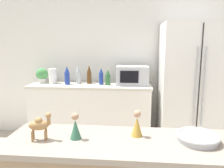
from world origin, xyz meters
name	(u,v)px	position (x,y,z in m)	size (l,w,h in m)	color
wall_back	(125,61)	(0.00, 2.73, 1.27)	(8.00, 0.06, 2.55)	white
back_counter	(91,113)	(-0.52, 2.40, 0.47)	(1.84, 0.63, 0.94)	silver
refrigerator	(191,88)	(0.96, 2.31, 0.91)	(0.88, 0.77, 1.83)	silver
potted_plant	(42,75)	(-1.30, 2.43, 1.06)	(0.18, 0.18, 0.23)	silver
paper_towel_roll	(53,76)	(-1.12, 2.39, 1.05)	(0.12, 0.12, 0.23)	white
microwave	(132,75)	(0.12, 2.42, 1.08)	(0.48, 0.37, 0.28)	#B2B5BA
back_bottle_0	(78,74)	(-0.71, 2.40, 1.08)	(0.08, 0.08, 0.31)	#B2B7BC
back_bottle_1	(67,75)	(-0.87, 2.32, 1.07)	(0.08, 0.08, 0.29)	navy
back_bottle_2	(89,75)	(-0.55, 2.43, 1.07)	(0.07, 0.07, 0.29)	brown
back_bottle_3	(108,77)	(-0.25, 2.34, 1.05)	(0.08, 0.08, 0.24)	#2D6033
back_bottle_4	(101,76)	(-0.35, 2.37, 1.06)	(0.07, 0.07, 0.26)	navy
fruit_bowl	(197,137)	(0.51, 0.41, 0.98)	(0.26, 0.26, 0.05)	#B7BABF
camel_figurine	(40,125)	(-0.44, 0.34, 1.05)	(0.14, 0.09, 0.17)	olive
wise_man_figurine_blue	(75,128)	(-0.23, 0.38, 1.03)	(0.07, 0.07, 0.17)	#33664C
wise_man_figurine_crimson	(137,125)	(0.15, 0.46, 1.03)	(0.07, 0.07, 0.17)	#B28933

